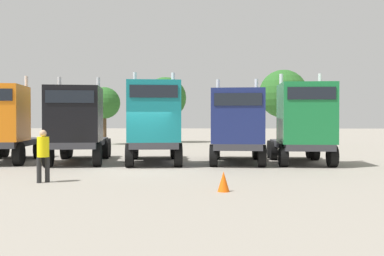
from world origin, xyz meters
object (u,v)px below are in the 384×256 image
semi_truck_orange (2,123)px  semi_truck_teal (154,122)px  semi_truck_green (303,123)px  visitor_in_hivis (43,152)px  traffic_cone_near (224,181)px  semi_truck_black (77,124)px  semi_truck_navy (237,126)px

semi_truck_orange → semi_truck_teal: size_ratio=0.97×
semi_truck_green → visitor_in_hivis: 11.96m
semi_truck_green → visitor_in_hivis: size_ratio=3.21×
semi_truck_teal → traffic_cone_near: size_ratio=11.00×
semi_truck_black → semi_truck_teal: (3.76, 0.03, 0.12)m
semi_truck_orange → semi_truck_navy: size_ratio=1.06×
semi_truck_teal → semi_truck_green: (7.17, 0.28, -0.06)m
semi_truck_teal → semi_truck_black: bearing=-97.6°
semi_truck_black → semi_truck_green: (10.93, 0.31, 0.05)m
semi_truck_navy → visitor_in_hivis: (-6.94, -6.32, -0.80)m
semi_truck_navy → traffic_cone_near: bearing=-3.9°
semi_truck_orange → traffic_cone_near: (10.73, -7.65, -1.70)m
semi_truck_teal → traffic_cone_near: 8.40m
semi_truck_orange → semi_truck_teal: (7.56, -0.07, 0.04)m
semi_truck_orange → semi_truck_green: size_ratio=1.12×
semi_truck_orange → semi_truck_black: size_ratio=0.95×
semi_truck_black → semi_truck_green: semi_truck_green is taller
semi_truck_black → semi_truck_orange: bearing=-101.1°
semi_truck_teal → semi_truck_green: bearing=84.2°
semi_truck_orange → semi_truck_teal: 7.56m
semi_truck_black → semi_truck_green: size_ratio=1.17×
semi_truck_teal → semi_truck_navy: size_ratio=1.09×
semi_truck_black → semi_truck_teal: size_ratio=1.02×
semi_truck_orange → semi_truck_navy: bearing=81.2°
visitor_in_hivis → semi_truck_black: bearing=147.2°
semi_truck_black → semi_truck_navy: (7.77, 0.30, -0.08)m
semi_truck_teal → traffic_cone_near: (3.18, -7.57, -1.74)m
semi_truck_teal → semi_truck_orange: bearing=-98.6°
semi_truck_orange → semi_truck_teal: semi_truck_teal is taller
semi_truck_green → traffic_cone_near: 8.97m
semi_truck_navy → semi_truck_green: bearing=92.4°
semi_truck_black → visitor_in_hivis: 6.15m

